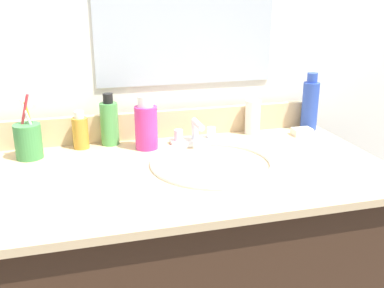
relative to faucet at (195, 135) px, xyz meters
The scene contains 12 objects.
countertop 0.23m from the faucet, 115.04° to the right, with size 1.16×0.62×0.02m, color #D1B284.
backsplash 0.14m from the faucet, 135.06° to the left, with size 1.16×0.02×0.09m, color #D1B284.
back_wall 0.24m from the faucet, 121.22° to the left, with size 2.26×0.04×1.30m, color white.
sink_basin 0.20m from the faucet, 90.00° to the right, with size 0.36×0.36×0.11m.
faucet is the anchor object (origin of this frame).
bottle_lotion_white 0.23m from the faucet, 13.29° to the left, with size 0.05×0.05×0.14m.
bottle_oil_amber 0.36m from the faucet, behind, with size 0.05×0.05×0.12m.
bottle_toner_green 0.28m from the faucet, 166.66° to the left, with size 0.06×0.06×0.17m.
bottle_shampoo_blue 0.44m from the faucet, ahead, with size 0.06×0.06×0.20m.
bottle_soap_pink 0.17m from the faucet, behind, with size 0.07×0.07×0.17m.
cup_green 0.51m from the faucet, behind, with size 0.09×0.08×0.19m.
soap_bar 0.38m from the faucet, ahead, with size 0.06×0.04×0.02m, color white.
Camera 1 is at (-0.28, -1.12, 1.25)m, focal length 41.94 mm.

